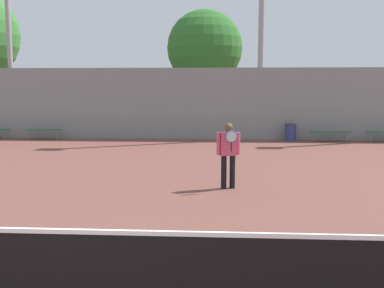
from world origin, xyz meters
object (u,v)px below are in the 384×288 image
Objects in this scene: trash_bin at (291,132)px; tree_green_tall at (205,48)px; tennis_player at (228,151)px; light_pole_far_right at (8,10)px; bench_courtside_far at (43,130)px; tennis_net at (57,276)px; bench_courtside_near at (330,132)px.

tree_green_tall is at bearing 126.81° from trash_bin.
light_pole_far_right reaches higher than tennis_player.
tennis_player is at bearing -48.40° from bench_courtside_far.
bench_courtside_far is at bearing 112.20° from tennis_net.
trash_bin is (11.79, 0.18, -0.04)m from bench_courtside_far.
tennis_player is 13.09m from bench_courtside_far.
light_pole_far_right is at bearing 120.51° from tennis_player.
light_pole_far_right is at bearing 116.33° from tennis_net.
bench_courtside_far is 0.16× the size of light_pole_far_right.
light_pole_far_right reaches higher than tree_green_tall.
bench_courtside_near is (4.90, 9.78, -0.51)m from tennis_player.
tennis_player is at bearing -85.86° from tree_green_tall.
bench_courtside_far is 11.79m from trash_bin.
tennis_net reaches higher than trash_bin.
tennis_net is 22.67m from tree_green_tall.
light_pole_far_right is 14.99m from trash_bin.
tennis_net is at bearing -67.80° from bench_courtside_far.
tennis_player reaches higher than tennis_net.
light_pole_far_right reaches higher than bench_courtside_near.
tree_green_tall is (7.55, 5.84, 4.30)m from bench_courtside_far.
light_pole_far_right reaches higher than tennis_net.
tennis_player is at bearing -116.60° from bench_courtside_near.
tree_green_tall reaches higher than bench_courtside_far.
trash_bin is at bearing -3.88° from light_pole_far_right.
bench_courtside_near is 9.43m from tree_green_tall.
bench_courtside_near is at bearing 49.53° from tennis_player.
trash_bin is at bearing 72.98° from tennis_net.
tennis_net is 13.32× the size of trash_bin.
bench_courtside_near is 2.33× the size of trash_bin.
light_pole_far_right is at bearing 175.92° from bench_courtside_near.
tennis_net is at bearing -63.67° from light_pole_far_right.
bench_courtside_near and bench_courtside_far have the same top height.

